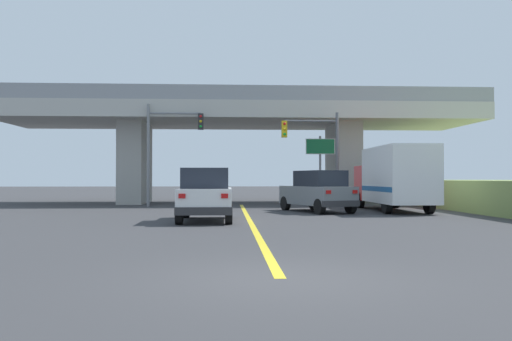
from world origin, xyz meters
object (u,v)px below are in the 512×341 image
traffic_signal_nearside (318,145)px  box_truck (394,178)px  highway_sign (320,153)px  suv_crossing (318,191)px  suv_lead (206,195)px  traffic_signal_farside (166,140)px

traffic_signal_nearside → box_truck: bearing=-54.0°
box_truck → highway_sign: bearing=110.0°
highway_sign → suv_crossing: bearing=-100.9°
highway_sign → suv_lead: bearing=-117.4°
traffic_signal_farside → highway_sign: bearing=10.3°
suv_crossing → traffic_signal_farside: traffic_signal_farside is taller
highway_sign → box_truck: bearing=-70.0°
suv_crossing → box_truck: size_ratio=0.69×
suv_lead → traffic_signal_farside: size_ratio=0.72×
suv_crossing → highway_sign: size_ratio=1.18×
box_truck → traffic_signal_farside: bearing=156.3°
traffic_signal_farside → highway_sign: (9.44, 1.71, -0.68)m
traffic_signal_farside → highway_sign: 9.62m
suv_lead → box_truck: (9.21, 5.91, 0.66)m
traffic_signal_nearside → suv_lead: bearing=-120.7°
box_truck → traffic_signal_nearside: size_ratio=1.34×
box_truck → suv_crossing: bearing=-172.9°
suv_crossing → traffic_signal_nearside: bearing=60.7°
highway_sign → traffic_signal_nearside: bearing=-102.7°
suv_lead → highway_sign: 14.66m
suv_lead → suv_crossing: 7.53m
suv_lead → highway_sign: bearing=62.6°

